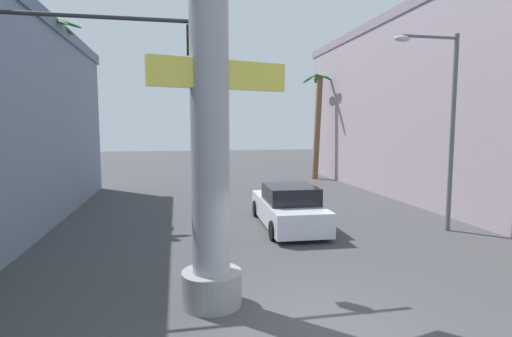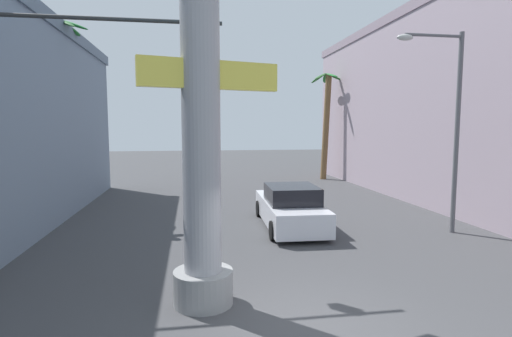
{
  "view_description": "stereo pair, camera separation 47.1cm",
  "coord_description": "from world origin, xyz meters",
  "px_view_note": "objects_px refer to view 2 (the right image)",
  "views": [
    {
      "loc": [
        -2.48,
        -6.42,
        3.63
      ],
      "look_at": [
        0.0,
        6.02,
        2.32
      ],
      "focal_mm": 28.0,
      "sensor_mm": 36.0,
      "label": 1
    },
    {
      "loc": [
        -2.01,
        -6.5,
        3.63
      ],
      "look_at": [
        0.0,
        6.02,
        2.32
      ],
      "focal_mm": 28.0,
      "sensor_mm": 36.0,
      "label": 2
    }
  ],
  "objects_px": {
    "neon_sign_pole": "(201,94)",
    "traffic_light_mast": "(58,92)",
    "street_lamp": "(448,113)",
    "palm_tree_far_right": "(326,119)",
    "palm_tree_mid_left": "(57,91)",
    "car_lead": "(290,208)"
  },
  "relations": [
    {
      "from": "neon_sign_pole",
      "to": "traffic_light_mast",
      "type": "distance_m",
      "value": 4.03
    },
    {
      "from": "neon_sign_pole",
      "to": "street_lamp",
      "type": "xyz_separation_m",
      "value": [
        8.3,
        4.29,
        -0.16
      ]
    },
    {
      "from": "traffic_light_mast",
      "to": "palm_tree_far_right",
      "type": "xyz_separation_m",
      "value": [
        12.37,
        16.54,
        -0.22
      ]
    },
    {
      "from": "traffic_light_mast",
      "to": "palm_tree_mid_left",
      "type": "relative_size",
      "value": 0.78
    },
    {
      "from": "street_lamp",
      "to": "palm_tree_mid_left",
      "type": "relative_size",
      "value": 0.84
    },
    {
      "from": "street_lamp",
      "to": "neon_sign_pole",
      "type": "bearing_deg",
      "value": -152.64
    },
    {
      "from": "street_lamp",
      "to": "car_lead",
      "type": "bearing_deg",
      "value": 161.64
    },
    {
      "from": "neon_sign_pole",
      "to": "palm_tree_far_right",
      "type": "xyz_separation_m",
      "value": [
        9.05,
        18.81,
        -0.04
      ]
    },
    {
      "from": "neon_sign_pole",
      "to": "street_lamp",
      "type": "relative_size",
      "value": 1.39
    },
    {
      "from": "street_lamp",
      "to": "traffic_light_mast",
      "type": "distance_m",
      "value": 11.8
    },
    {
      "from": "street_lamp",
      "to": "palm_tree_far_right",
      "type": "bearing_deg",
      "value": 87.04
    },
    {
      "from": "palm_tree_far_right",
      "to": "traffic_light_mast",
      "type": "bearing_deg",
      "value": -126.8
    },
    {
      "from": "neon_sign_pole",
      "to": "street_lamp",
      "type": "bearing_deg",
      "value": 27.36
    },
    {
      "from": "neon_sign_pole",
      "to": "traffic_light_mast",
      "type": "bearing_deg",
      "value": 145.63
    },
    {
      "from": "palm_tree_far_right",
      "to": "palm_tree_mid_left",
      "type": "xyz_separation_m",
      "value": [
        -14.59,
        -9.4,
        0.87
      ]
    },
    {
      "from": "neon_sign_pole",
      "to": "car_lead",
      "type": "height_order",
      "value": "neon_sign_pole"
    },
    {
      "from": "car_lead",
      "to": "traffic_light_mast",
      "type": "bearing_deg",
      "value": -150.95
    },
    {
      "from": "car_lead",
      "to": "palm_tree_far_right",
      "type": "xyz_separation_m",
      "value": [
        5.74,
        12.86,
        3.53
      ]
    },
    {
      "from": "palm_tree_mid_left",
      "to": "traffic_light_mast",
      "type": "bearing_deg",
      "value": -72.72
    },
    {
      "from": "palm_tree_mid_left",
      "to": "car_lead",
      "type": "bearing_deg",
      "value": -21.34
    },
    {
      "from": "street_lamp",
      "to": "palm_tree_mid_left",
      "type": "xyz_separation_m",
      "value": [
        -13.84,
        5.11,
        0.99
      ]
    },
    {
      "from": "neon_sign_pole",
      "to": "palm_tree_far_right",
      "type": "relative_size",
      "value": 1.27
    }
  ]
}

